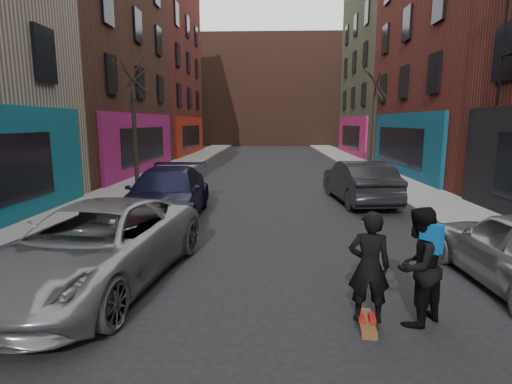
# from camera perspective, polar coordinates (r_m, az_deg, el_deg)

# --- Properties ---
(sidewalk_left) EXTENTS (2.50, 84.00, 0.13)m
(sidewalk_left) POSITION_cam_1_polar(r_m,az_deg,el_deg) (31.02, -9.63, 4.36)
(sidewalk_left) COLOR gray
(sidewalk_left) RESTS_ON ground
(sidewalk_right) EXTENTS (2.50, 84.00, 0.13)m
(sidewalk_right) POSITION_cam_1_polar(r_m,az_deg,el_deg) (31.01, 13.69, 4.21)
(sidewalk_right) COLOR gray
(sidewalk_right) RESTS_ON ground
(building_far) EXTENTS (40.00, 10.00, 14.00)m
(building_far) POSITION_cam_1_polar(r_m,az_deg,el_deg) (56.38, 2.12, 14.00)
(building_far) COLOR #47281E
(building_far) RESTS_ON ground
(tree_left_far) EXTENTS (2.00, 2.00, 6.50)m
(tree_left_far) POSITION_cam_1_polar(r_m,az_deg,el_deg) (19.28, -17.07, 10.61)
(tree_left_far) COLOR black
(tree_left_far) RESTS_ON sidewalk_left
(tree_right_far) EXTENTS (2.00, 2.00, 6.80)m
(tree_right_far) POSITION_cam_1_polar(r_m,az_deg,el_deg) (25.02, 16.67, 10.73)
(tree_right_far) COLOR black
(tree_right_far) RESTS_ON sidewalk_right
(parked_left_far) EXTENTS (3.19, 5.73, 1.52)m
(parked_left_far) POSITION_cam_1_polar(r_m,az_deg,el_deg) (8.03, -21.89, -7.08)
(parked_left_far) COLOR gray
(parked_left_far) RESTS_ON ground
(parked_left_end) EXTENTS (2.51, 5.61, 1.60)m
(parked_left_end) POSITION_cam_1_polar(r_m,az_deg,el_deg) (12.75, -12.62, -0.29)
(parked_left_end) COLOR black
(parked_left_end) RESTS_ON ground
(parked_right_end) EXTENTS (2.12, 4.97, 1.59)m
(parked_right_end) POSITION_cam_1_polar(r_m,az_deg,el_deg) (15.55, 14.51, 1.44)
(parked_right_end) COLOR black
(parked_right_end) RESTS_ON ground
(skateboard) EXTENTS (0.30, 0.82, 0.10)m
(skateboard) POSITION_cam_1_polar(r_m,az_deg,el_deg) (6.49, 15.47, -17.59)
(skateboard) COLOR brown
(skateboard) RESTS_ON ground
(skateboarder) EXTENTS (0.65, 0.46, 1.67)m
(skateboarder) POSITION_cam_1_polar(r_m,az_deg,el_deg) (6.14, 15.85, -10.23)
(skateboarder) COLOR black
(skateboarder) RESTS_ON skateboard
(pedestrian) EXTENTS (1.11, 1.08, 1.80)m
(pedestrian) POSITION_cam_1_polar(r_m,az_deg,el_deg) (6.48, 22.12, -9.74)
(pedestrian) COLOR black
(pedestrian) RESTS_ON ground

